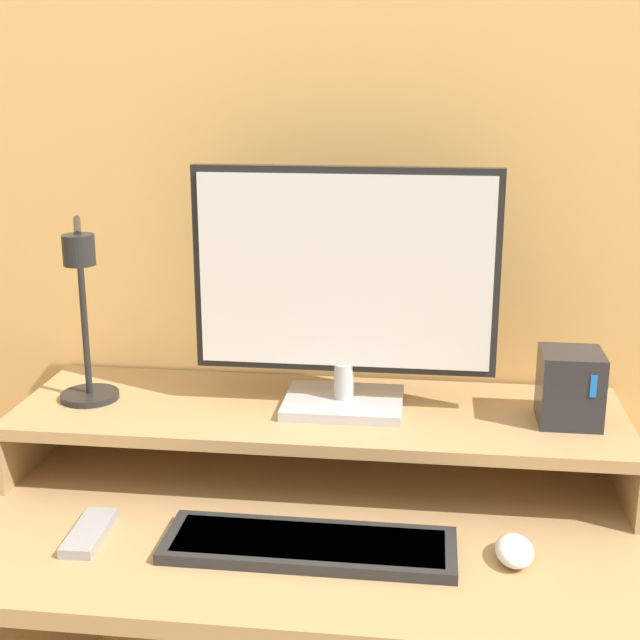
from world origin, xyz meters
The scene contains 9 objects.
wall_back centered at (0.00, 0.70, 1.25)m, with size 6.00×0.05×2.50m.
desk centered at (0.00, 0.33, 0.51)m, with size 1.10×0.67×0.73m.
monitor_shelf centered at (0.00, 0.49, 0.84)m, with size 1.10×0.35×0.13m.
monitor centered at (0.04, 0.50, 1.08)m, with size 0.54×0.17×0.44m.
desk_lamp centered at (-0.41, 0.42, 1.03)m, with size 0.14×0.23×0.35m.
router_dock centered at (0.44, 0.48, 0.92)m, with size 0.11×0.11×0.13m.
keyboard centered at (0.02, 0.21, 0.74)m, with size 0.45×0.14×0.02m.
mouse centered at (0.33, 0.22, 0.75)m, with size 0.06×0.09×0.03m.
remote_control centered at (-0.33, 0.20, 0.74)m, with size 0.06×0.14×0.02m.
Camera 1 is at (0.19, -1.02, 1.45)m, focal length 50.00 mm.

